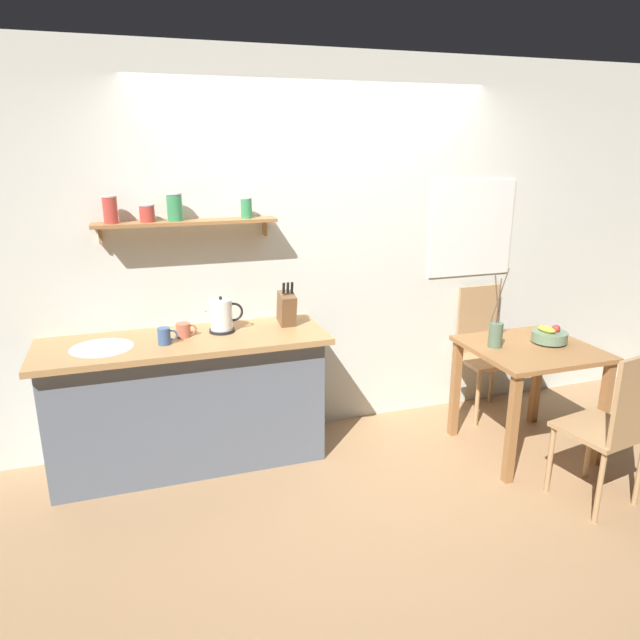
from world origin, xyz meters
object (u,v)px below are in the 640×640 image
object	(u,v)px
fruit_bowl	(549,336)
twig_vase	(496,333)
dining_table	(530,365)
dining_chair_near	(614,423)
coffee_mug_by_sink	(165,336)
electric_kettle	(222,316)
knife_block	(287,308)
coffee_mug_spare	(184,330)
dining_chair_far	(482,345)

from	to	relation	value
fruit_bowl	twig_vase	xyz separation A→B (m)	(-0.40, 0.05, 0.04)
dining_table	fruit_bowl	distance (m)	0.25
dining_chair_near	twig_vase	world-z (taller)	twig_vase
dining_table	coffee_mug_by_sink	bearing A→B (deg)	169.15
dining_chair_near	electric_kettle	world-z (taller)	electric_kettle
dining_chair_near	fruit_bowl	bearing A→B (deg)	80.28
fruit_bowl	coffee_mug_by_sink	xyz separation A→B (m)	(-2.54, 0.43, 0.13)
knife_block	coffee_mug_spare	size ratio (longest dim) A/B	2.37
dining_chair_far	fruit_bowl	xyz separation A→B (m)	(0.10, -0.63, 0.27)
dining_chair_far	electric_kettle	distance (m)	2.11
dining_chair_far	dining_table	bearing A→B (deg)	-95.50
electric_kettle	knife_block	distance (m)	0.44
dining_chair_near	coffee_mug_spare	xyz separation A→B (m)	(-2.28, 1.31, 0.39)
electric_kettle	coffee_mug_spare	distance (m)	0.26
coffee_mug_by_sink	coffee_mug_spare	size ratio (longest dim) A/B	0.93
dining_table	fruit_bowl	bearing A→B (deg)	9.57
dining_chair_near	electric_kettle	bearing A→B (deg)	146.68
dining_chair_far	fruit_bowl	world-z (taller)	dining_chair_far
dining_table	twig_vase	bearing A→B (deg)	162.72
coffee_mug_spare	twig_vase	bearing A→B (deg)	-13.81
electric_kettle	coffee_mug_by_sink	bearing A→B (deg)	-159.64
coffee_mug_spare	dining_table	bearing A→B (deg)	-14.19
electric_kettle	knife_block	xyz separation A→B (m)	(0.44, 0.00, 0.01)
fruit_bowl	knife_block	xyz separation A→B (m)	(-1.72, 0.57, 0.20)
dining_table	coffee_mug_spare	bearing A→B (deg)	165.81
dining_chair_near	dining_chair_far	bearing A→B (deg)	88.62
dining_table	fruit_bowl	xyz separation A→B (m)	(0.16, 0.03, 0.19)
dining_chair_near	coffee_mug_spare	bearing A→B (deg)	150.20
dining_table	coffee_mug_spare	size ratio (longest dim) A/B	6.22
dining_table	knife_block	distance (m)	1.71
dining_chair_far	fruit_bowl	distance (m)	0.69
dining_table	dining_chair_near	distance (m)	0.74
knife_block	coffee_mug_spare	xyz separation A→B (m)	(-0.70, -0.03, -0.08)
dining_chair_near	twig_vase	bearing A→B (deg)	108.54
dining_chair_far	electric_kettle	world-z (taller)	electric_kettle
fruit_bowl	electric_kettle	world-z (taller)	electric_kettle
twig_vase	electric_kettle	world-z (taller)	twig_vase
fruit_bowl	electric_kettle	bearing A→B (deg)	165.22
knife_block	dining_chair_near	bearing A→B (deg)	-40.12
twig_vase	dining_table	bearing A→B (deg)	-17.28
dining_chair_far	knife_block	size ratio (longest dim) A/B	3.28
dining_chair_far	coffee_mug_by_sink	bearing A→B (deg)	-175.30
dining_chair_near	dining_chair_far	distance (m)	1.39
fruit_bowl	electric_kettle	size ratio (longest dim) A/B	0.93
dining_table	coffee_mug_by_sink	xyz separation A→B (m)	(-2.38, 0.46, 0.32)
dining_table	dining_chair_far	distance (m)	0.66
dining_chair_near	twig_vase	distance (m)	0.91
twig_vase	dining_chair_far	bearing A→B (deg)	62.23
coffee_mug_spare	fruit_bowl	bearing A→B (deg)	-12.67
dining_chair_near	twig_vase	size ratio (longest dim) A/B	1.83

